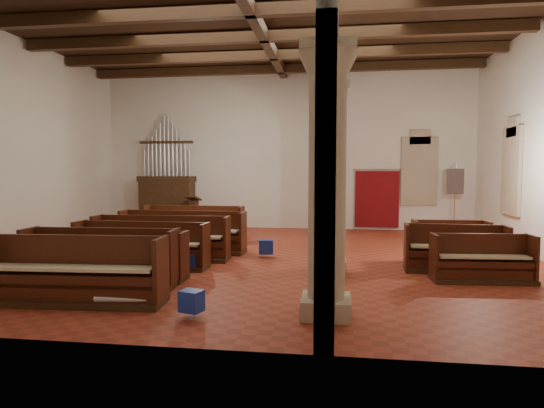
{
  "coord_description": "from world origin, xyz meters",
  "views": [
    {
      "loc": [
        1.9,
        -11.35,
        2.23
      ],
      "look_at": [
        0.28,
        0.5,
        1.34
      ],
      "focal_mm": 30.0,
      "sensor_mm": 36.0,
      "label": 1
    }
  ],
  "objects_px": {
    "pipe_organ": "(167,192)",
    "aisle_pew_0": "(482,266)",
    "processional_banner": "(454,211)",
    "nave_pew_0": "(72,281)",
    "lectern": "(194,216)"
  },
  "relations": [
    {
      "from": "pipe_organ",
      "to": "aisle_pew_0",
      "type": "distance_m",
      "value": 11.98
    },
    {
      "from": "processional_banner",
      "to": "nave_pew_0",
      "type": "height_order",
      "value": "processional_banner"
    },
    {
      "from": "pipe_organ",
      "to": "nave_pew_0",
      "type": "distance_m",
      "value": 10.16
    },
    {
      "from": "lectern",
      "to": "processional_banner",
      "type": "distance_m",
      "value": 9.28
    },
    {
      "from": "processional_banner",
      "to": "aisle_pew_0",
      "type": "relative_size",
      "value": 1.23
    },
    {
      "from": "processional_banner",
      "to": "nave_pew_0",
      "type": "relative_size",
      "value": 0.78
    },
    {
      "from": "nave_pew_0",
      "to": "pipe_organ",
      "type": "bearing_deg",
      "value": 98.92
    },
    {
      "from": "aisle_pew_0",
      "to": "lectern",
      "type": "bearing_deg",
      "value": 136.72
    },
    {
      "from": "lectern",
      "to": "nave_pew_0",
      "type": "height_order",
      "value": "lectern"
    },
    {
      "from": "pipe_organ",
      "to": "processional_banner",
      "type": "height_order",
      "value": "pipe_organ"
    },
    {
      "from": "lectern",
      "to": "nave_pew_0",
      "type": "xyz_separation_m",
      "value": [
        0.79,
        -9.22,
        -0.17
      ]
    },
    {
      "from": "processional_banner",
      "to": "aisle_pew_0",
      "type": "bearing_deg",
      "value": -88.41
    },
    {
      "from": "pipe_organ",
      "to": "lectern",
      "type": "xyz_separation_m",
      "value": [
        1.29,
        -0.68,
        -0.83
      ]
    },
    {
      "from": "lectern",
      "to": "nave_pew_0",
      "type": "relative_size",
      "value": 0.42
    },
    {
      "from": "pipe_organ",
      "to": "processional_banner",
      "type": "distance_m",
      "value": 10.58
    }
  ]
}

